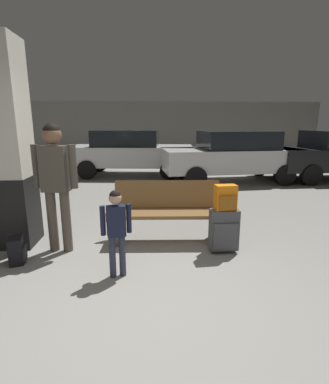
{
  "coord_description": "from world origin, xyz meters",
  "views": [
    {
      "loc": [
        -0.07,
        -2.45,
        1.74
      ],
      "look_at": [
        0.17,
        1.3,
        0.85
      ],
      "focal_mm": 27.34,
      "sensor_mm": 36.0,
      "label": 1
    }
  ],
  "objects_px": {
    "backpack_bright": "(226,198)",
    "backpack_dark_floor": "(17,250)",
    "adult": "(55,175)",
    "suitcase": "(224,230)",
    "parked_car_near": "(233,155)",
    "bench": "(167,212)",
    "child": "(116,225)",
    "parked_car_far": "(130,151)",
    "structural_pillar": "(7,147)"
  },
  "relations": [
    {
      "from": "backpack_bright",
      "to": "backpack_dark_floor",
      "type": "relative_size",
      "value": 1.0
    },
    {
      "from": "backpack_bright",
      "to": "adult",
      "type": "height_order",
      "value": "adult"
    },
    {
      "from": "suitcase",
      "to": "parked_car_near",
      "type": "distance_m",
      "value": 5.2
    },
    {
      "from": "suitcase",
      "to": "adult",
      "type": "xyz_separation_m",
      "value": [
        -2.24,
        0.19,
        0.75
      ]
    },
    {
      "from": "parked_car_near",
      "to": "bench",
      "type": "bearing_deg",
      "value": -117.28
    },
    {
      "from": "child",
      "to": "adult",
      "type": "relative_size",
      "value": 0.59
    },
    {
      "from": "backpack_dark_floor",
      "to": "parked_car_far",
      "type": "distance_m",
      "value": 6.53
    },
    {
      "from": "suitcase",
      "to": "backpack_dark_floor",
      "type": "xyz_separation_m",
      "value": [
        -2.7,
        -0.15,
        -0.15
      ]
    },
    {
      "from": "bench",
      "to": "adult",
      "type": "xyz_separation_m",
      "value": [
        -1.51,
        -0.3,
        0.63
      ]
    },
    {
      "from": "adult",
      "to": "parked_car_far",
      "type": "bearing_deg",
      "value": 83.75
    },
    {
      "from": "structural_pillar",
      "to": "parked_car_far",
      "type": "height_order",
      "value": "structural_pillar"
    },
    {
      "from": "structural_pillar",
      "to": "backpack_bright",
      "type": "distance_m",
      "value": 3.07
    },
    {
      "from": "backpack_bright",
      "to": "adult",
      "type": "xyz_separation_m",
      "value": [
        -2.25,
        0.19,
        0.3
      ]
    },
    {
      "from": "bench",
      "to": "parked_car_near",
      "type": "distance_m",
      "value": 5.02
    },
    {
      "from": "structural_pillar",
      "to": "suitcase",
      "type": "bearing_deg",
      "value": -9.41
    },
    {
      "from": "backpack_dark_floor",
      "to": "parked_car_near",
      "type": "relative_size",
      "value": 0.08
    },
    {
      "from": "child",
      "to": "parked_car_far",
      "type": "bearing_deg",
      "value": 91.58
    },
    {
      "from": "bench",
      "to": "parked_car_far",
      "type": "relative_size",
      "value": 0.38
    },
    {
      "from": "suitcase",
      "to": "child",
      "type": "relative_size",
      "value": 0.59
    },
    {
      "from": "bench",
      "to": "backpack_bright",
      "type": "height_order",
      "value": "backpack_bright"
    },
    {
      "from": "suitcase",
      "to": "backpack_bright",
      "type": "bearing_deg",
      "value": -44.84
    },
    {
      "from": "bench",
      "to": "backpack_dark_floor",
      "type": "distance_m",
      "value": 2.08
    },
    {
      "from": "backpack_dark_floor",
      "to": "parked_car_near",
      "type": "distance_m",
      "value": 6.66
    },
    {
      "from": "structural_pillar",
      "to": "parked_car_near",
      "type": "bearing_deg",
      "value": 44.51
    },
    {
      "from": "adult",
      "to": "backpack_dark_floor",
      "type": "xyz_separation_m",
      "value": [
        -0.46,
        -0.34,
        -0.91
      ]
    },
    {
      "from": "backpack_bright",
      "to": "parked_car_near",
      "type": "height_order",
      "value": "parked_car_near"
    },
    {
      "from": "backpack_bright",
      "to": "child",
      "type": "height_order",
      "value": "child"
    },
    {
      "from": "parked_car_near",
      "to": "adult",
      "type": "bearing_deg",
      "value": -128.69
    },
    {
      "from": "child",
      "to": "parked_car_near",
      "type": "height_order",
      "value": "parked_car_near"
    },
    {
      "from": "child",
      "to": "suitcase",
      "type": "bearing_deg",
      "value": 22.33
    },
    {
      "from": "backpack_bright",
      "to": "backpack_dark_floor",
      "type": "xyz_separation_m",
      "value": [
        -2.7,
        -0.15,
        -0.6
      ]
    },
    {
      "from": "child",
      "to": "adult",
      "type": "xyz_separation_m",
      "value": [
        -0.85,
        0.76,
        0.44
      ]
    },
    {
      "from": "parked_car_near",
      "to": "backpack_bright",
      "type": "bearing_deg",
      "value": -107.49
    },
    {
      "from": "suitcase",
      "to": "adult",
      "type": "relative_size",
      "value": 0.35
    },
    {
      "from": "structural_pillar",
      "to": "bench",
      "type": "height_order",
      "value": "structural_pillar"
    },
    {
      "from": "structural_pillar",
      "to": "adult",
      "type": "height_order",
      "value": "structural_pillar"
    },
    {
      "from": "bench",
      "to": "structural_pillar",
      "type": "bearing_deg",
      "value": 179.88
    },
    {
      "from": "backpack_bright",
      "to": "backpack_dark_floor",
      "type": "distance_m",
      "value": 2.77
    },
    {
      "from": "parked_car_near",
      "to": "structural_pillar",
      "type": "bearing_deg",
      "value": -135.49
    },
    {
      "from": "bench",
      "to": "backpack_bright",
      "type": "relative_size",
      "value": 4.77
    },
    {
      "from": "bench",
      "to": "suitcase",
      "type": "bearing_deg",
      "value": -33.42
    },
    {
      "from": "bench",
      "to": "child",
      "type": "xyz_separation_m",
      "value": [
        -0.65,
        -1.06,
        0.19
      ]
    },
    {
      "from": "structural_pillar",
      "to": "adult",
      "type": "distance_m",
      "value": 0.85
    },
    {
      "from": "structural_pillar",
      "to": "child",
      "type": "height_order",
      "value": "structural_pillar"
    },
    {
      "from": "child",
      "to": "parked_car_far",
      "type": "xyz_separation_m",
      "value": [
        -0.19,
        6.83,
        0.17
      ]
    },
    {
      "from": "parked_car_near",
      "to": "backpack_dark_floor",
      "type": "bearing_deg",
      "value": -129.94
    },
    {
      "from": "child",
      "to": "backpack_dark_floor",
      "type": "height_order",
      "value": "child"
    },
    {
      "from": "structural_pillar",
      "to": "backpack_bright",
      "type": "relative_size",
      "value": 8.36
    },
    {
      "from": "adult",
      "to": "parked_car_far",
      "type": "xyz_separation_m",
      "value": [
        0.66,
        6.06,
        -0.27
      ]
    },
    {
      "from": "backpack_bright",
      "to": "bench",
      "type": "bearing_deg",
      "value": 146.57
    }
  ]
}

